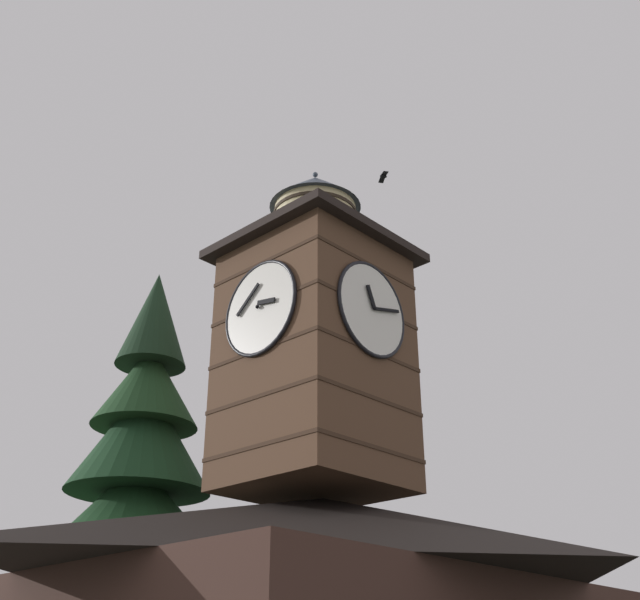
# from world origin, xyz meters

# --- Properties ---
(clock_tower) EXTENTS (4.65, 4.65, 9.58)m
(clock_tower) POSITION_xyz_m (-0.69, -1.20, 10.62)
(clock_tower) COLOR brown
(clock_tower) RESTS_ON building_main
(pine_tree_behind) EXTENTS (7.02, 7.02, 14.05)m
(pine_tree_behind) POSITION_xyz_m (0.79, -6.66, 5.48)
(pine_tree_behind) COLOR #473323
(pine_tree_behind) RESTS_ON ground_plane
(moon) EXTENTS (2.10, 2.10, 2.10)m
(moon) POSITION_xyz_m (-15.19, -33.38, 13.36)
(moon) COLOR silver
(flying_bird_high) EXTENTS (0.54, 0.67, 0.14)m
(flying_bird_high) POSITION_xyz_m (-4.59, -1.65, 18.16)
(flying_bird_high) COLOR black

